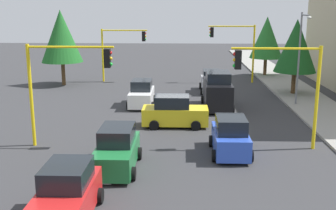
{
  "coord_description": "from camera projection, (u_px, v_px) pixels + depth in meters",
  "views": [
    {
      "loc": [
        27.19,
        0.55,
        7.33
      ],
      "look_at": [
        1.26,
        -0.39,
        1.2
      ],
      "focal_mm": 44.27,
      "sensor_mm": 36.0,
      "label": 1
    }
  ],
  "objects": [
    {
      "name": "street_lamp_curbside",
      "position": [
        301.0,
        49.0,
        30.34
      ],
      "size": [
        2.15,
        0.28,
        7.0
      ],
      "color": "slate",
      "rests_on": "ground"
    },
    {
      "name": "tree_opposite_side",
      "position": [
        61.0,
        36.0,
        39.14
      ],
      "size": [
        3.91,
        3.91,
        7.13
      ],
      "color": "brown",
      "rests_on": "ground"
    },
    {
      "name": "traffic_signal_far_right",
      "position": [
        121.0,
        44.0,
        41.1
      ],
      "size": [
        0.36,
        4.59,
        5.28
      ],
      "color": "yellow",
      "rests_on": "ground"
    },
    {
      "name": "car_silver",
      "position": [
        211.0,
        82.0,
        36.67
      ],
      "size": [
        3.98,
        1.94,
        1.98
      ],
      "color": "#B2B5BA",
      "rests_on": "ground"
    },
    {
      "name": "delivery_van_black",
      "position": [
        217.0,
        91.0,
        30.62
      ],
      "size": [
        4.8,
        2.22,
        2.77
      ],
      "color": "black",
      "rests_on": "ground"
    },
    {
      "name": "ground_plane",
      "position": [
        174.0,
        118.0,
        28.15
      ],
      "size": [
        120.0,
        120.0,
        0.0
      ],
      "primitive_type": "plane",
      "color": "#353538"
    },
    {
      "name": "sidewalk_kerb",
      "position": [
        309.0,
        102.0,
        32.62
      ],
      "size": [
        80.0,
        4.0,
        0.15
      ],
      "primitive_type": "cube",
      "color": "gray",
      "rests_on": "ground"
    },
    {
      "name": "car_green",
      "position": [
        117.0,
        150.0,
        19.14
      ],
      "size": [
        4.13,
        2.02,
        1.98
      ],
      "color": "#1E7238",
      "rests_on": "ground"
    },
    {
      "name": "car_white",
      "position": [
        142.0,
        94.0,
        31.45
      ],
      "size": [
        3.92,
        1.99,
        1.98
      ],
      "color": "white",
      "rests_on": "ground"
    },
    {
      "name": "traffic_signal_far_left",
      "position": [
        236.0,
        42.0,
        40.64
      ],
      "size": [
        0.36,
        4.59,
        5.69
      ],
      "color": "yellow",
      "rests_on": "ground"
    },
    {
      "name": "car_red",
      "position": [
        67.0,
        194.0,
        14.6
      ],
      "size": [
        3.95,
        2.06,
        1.98
      ],
      "color": "red",
      "rests_on": "ground"
    },
    {
      "name": "tree_roadside_mid",
      "position": [
        296.0,
        46.0,
        34.61
      ],
      "size": [
        3.53,
        3.53,
        6.42
      ],
      "color": "brown",
      "rests_on": "ground"
    },
    {
      "name": "lane_arrow_near",
      "position": [
        96.0,
        190.0,
        17.06
      ],
      "size": [
        2.4,
        1.1,
        1.1
      ],
      "color": "silver",
      "rests_on": "ground"
    },
    {
      "name": "car_yellow",
      "position": [
        174.0,
        112.0,
        26.0
      ],
      "size": [
        1.97,
        4.1,
        1.98
      ],
      "color": "yellow",
      "rests_on": "ground"
    },
    {
      "name": "car_blue",
      "position": [
        230.0,
        137.0,
        21.04
      ],
      "size": [
        3.67,
        1.98,
        1.98
      ],
      "color": "blue",
      "rests_on": "ground"
    },
    {
      "name": "tree_roadside_far",
      "position": [
        267.0,
        38.0,
        44.36
      ],
      "size": [
        3.52,
        3.52,
        6.4
      ],
      "color": "brown",
      "rests_on": "ground"
    },
    {
      "name": "traffic_signal_near_left",
      "position": [
        282.0,
        77.0,
        21.22
      ],
      "size": [
        0.36,
        4.59,
        5.45
      ],
      "color": "yellow",
      "rests_on": "ground"
    },
    {
      "name": "traffic_signal_near_right",
      "position": [
        64.0,
        75.0,
        21.62
      ],
      "size": [
        0.36,
        4.59,
        5.5
      ],
      "color": "yellow",
      "rests_on": "ground"
    }
  ]
}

